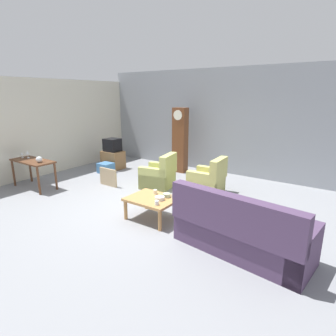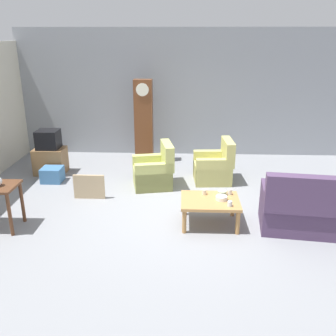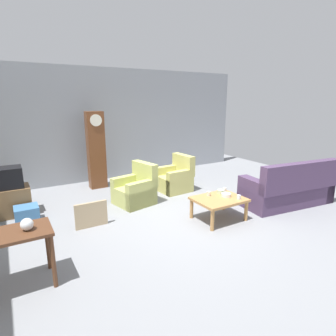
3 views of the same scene
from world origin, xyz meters
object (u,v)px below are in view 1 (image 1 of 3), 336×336
Objects in this scene: couch_floral at (240,232)px; glass_dome_cloche at (39,159)px; coffee_table_wood at (152,201)px; console_table_dark at (33,164)px; grandfather_clock at (180,140)px; tv_crt at (112,145)px; cup_white_porcelain at (173,196)px; bowl_shallow_green at (167,195)px; tv_stand_cabinet at (113,160)px; armchair_olive_near at (159,176)px; storage_box_blue at (106,168)px; cup_blue_rimmed at (157,203)px; cup_cream_tall at (155,192)px; bowl_white_stacked at (160,198)px; framed_picture_leaning at (108,177)px; wine_glass_tall at (22,154)px; wine_glass_mid at (28,153)px; armchair_olive_far at (208,181)px.

glass_dome_cloche is (-5.25, -0.12, 0.48)m from couch_floral.
coffee_table_wood is 3.77m from console_table_dark.
tv_crt is at bearing -155.57° from grandfather_clock.
glass_dome_cloche is at bearing -171.73° from cup_white_porcelain.
bowl_shallow_green is (3.59, 0.51, -0.35)m from glass_dome_cloche.
tv_stand_cabinet is at bearing 150.06° from bowl_shallow_green.
storage_box_blue is (-2.23, 0.16, -0.15)m from armchair_olive_near.
armchair_olive_near is at bearing 134.62° from cup_white_porcelain.
cup_blue_rimmed is 0.96× the size of cup_cream_tall.
tv_crt is 4.36m from bowl_white_stacked.
framed_picture_leaning is 3.17× the size of bowl_white_stacked.
armchair_olive_near is at bearing -15.78° from tv_stand_cabinet.
wine_glass_mid is at bearing 21.63° from wine_glass_tall.
tv_stand_cabinet is at bearing 174.66° from armchair_olive_far.
tv_stand_cabinet is (-2.06, -0.94, -0.73)m from grandfather_clock.
grandfather_clock is 4.70× the size of storage_box_blue.
coffee_table_wood is 4.20m from tv_stand_cabinet.
storage_box_blue is (-5.16, 2.00, -0.20)m from couch_floral.
wine_glass_mid reaches higher than wine_glass_tall.
cup_cream_tall is 0.41× the size of wine_glass_mid.
cup_white_porcelain is at bearing 54.74° from bowl_white_stacked.
framed_picture_leaning is 2.86× the size of wine_glass_mid.
armchair_olive_near reaches higher than tv_stand_cabinet.
glass_dome_cloche is 3.77m from cup_white_porcelain.
grandfather_clock reaches higher than armchair_olive_far.
wine_glass_mid is (0.16, 0.06, 0.03)m from wine_glass_tall.
framed_picture_leaning is 1.78m from glass_dome_cloche.
tv_stand_cabinet is (-3.72, 0.35, -0.01)m from armchair_olive_far.
framed_picture_leaning is at bearing -109.77° from grandfather_clock.
tv_crt is 2.54× the size of bowl_white_stacked.
storage_box_blue is at bearing -68.52° from tv_crt.
wine_glass_tall is at bearing -128.25° from grandfather_clock.
armchair_olive_near is 1.82m from grandfather_clock.
bowl_shallow_green is (3.70, -2.13, -0.32)m from tv_crt.
console_table_dark is 2.71× the size of tv_crt.
glass_dome_cloche is (0.12, -2.64, 0.54)m from tv_stand_cabinet.
couch_floral is at bearing -15.42° from framed_picture_leaning.
armchair_olive_far reaches higher than tv_stand_cabinet.
console_table_dark is 3.99m from bowl_shallow_green.
armchair_olive_far is at bearing -5.34° from tv_crt.
armchair_olive_near is at bearing 35.51° from console_table_dark.
glass_dome_cloche reaches higher than cup_white_porcelain.
framed_picture_leaning is 2.72m from cup_white_porcelain.
wine_glass_mid is at bearing -174.41° from bowl_shallow_green.
glass_dome_cloche is at bearing -147.48° from armchair_olive_far.
framed_picture_leaning is at bearing 48.61° from glass_dome_cloche.
bowl_white_stacked is at bearing 4.20° from console_table_dark.
coffee_table_wood is 0.21m from bowl_white_stacked.
bowl_shallow_green is (2.47, -0.75, 0.24)m from framed_picture_leaning.
wine_glass_mid reaches higher than console_table_dark.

